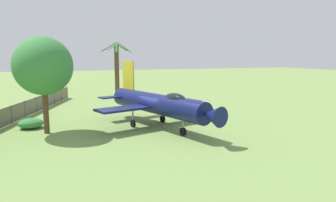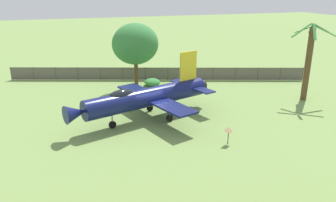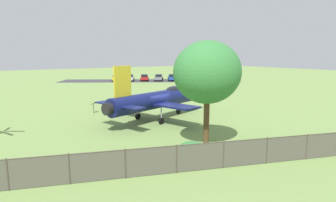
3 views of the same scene
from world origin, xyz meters
TOP-DOWN VIEW (x-y plane):
  - ground_plane at (0.00, 0.00)m, footprint 200.00×200.00m
  - display_jet at (0.34, 0.11)m, footprint 12.98×9.67m
  - shade_tree at (-1.02, -8.32)m, footprint 4.85×4.25m
  - palm_tree at (-16.00, 0.07)m, footprint 4.31×3.55m
  - perimeter_fence at (-4.28, -11.64)m, footprint 33.18×11.58m
  - shrub_near_fence at (-3.13, -9.55)m, footprint 1.79×1.95m
  - info_plaque at (-4.11, 6.40)m, footprint 0.72×0.67m

SIDE VIEW (x-z plane):
  - ground_plane at x=0.00m, z-range 0.00..0.00m
  - shrub_near_fence at x=-3.13m, z-range 0.00..0.81m
  - perimeter_fence at x=-4.28m, z-range 0.05..1.62m
  - info_plaque at x=-4.11m, z-range 0.28..1.43m
  - display_jet at x=0.34m, z-range -0.68..4.64m
  - palm_tree at x=-16.00m, z-range 0.01..7.49m
  - shade_tree at x=-1.02m, z-range 1.43..8.61m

